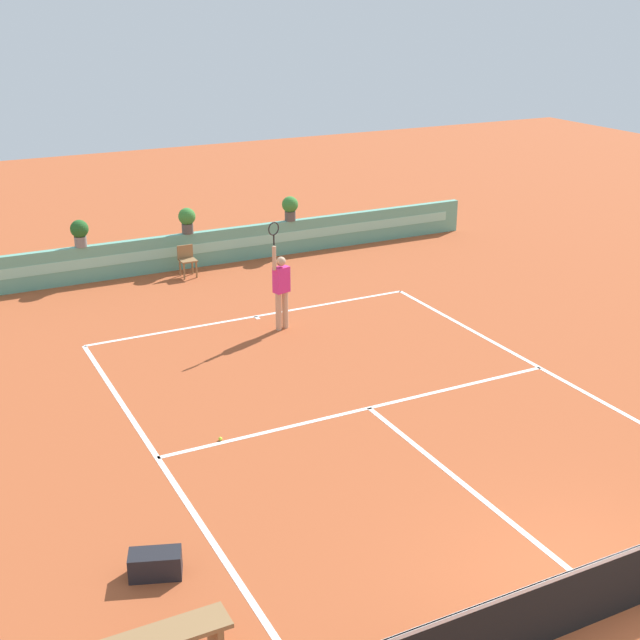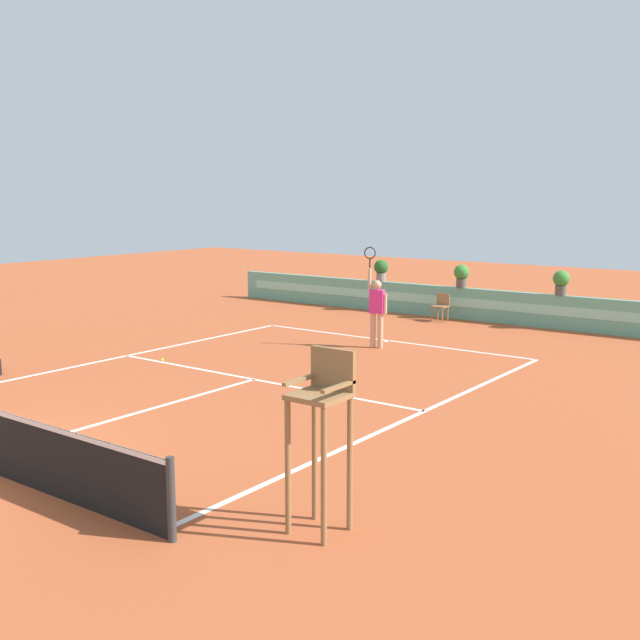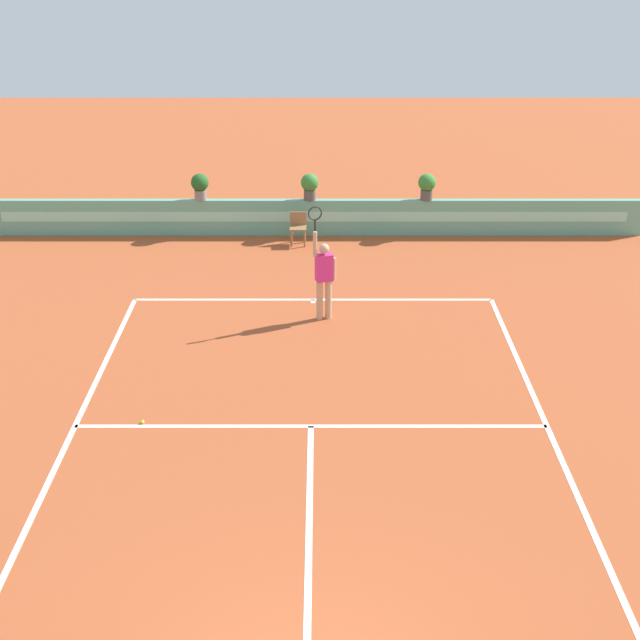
% 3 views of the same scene
% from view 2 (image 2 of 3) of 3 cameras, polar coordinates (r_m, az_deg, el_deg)
% --- Properties ---
extents(ground_plane, '(60.00, 60.00, 0.00)m').
position_cam_2_polar(ground_plane, '(16.25, -5.84, -4.65)').
color(ground_plane, '#A84C28').
extents(court_lines, '(8.32, 11.94, 0.01)m').
position_cam_2_polar(court_lines, '(16.77, -4.19, -4.18)').
color(court_lines, white).
rests_on(court_lines, ground).
extents(back_wall_barrier, '(18.00, 0.21, 1.00)m').
position_cam_2_polar(back_wall_barrier, '(24.70, 10.58, 1.20)').
color(back_wall_barrier, '#60A88E').
rests_on(back_wall_barrier, ground).
extents(umpire_chair, '(0.60, 0.60, 2.14)m').
position_cam_2_polar(umpire_chair, '(8.93, 0.17, -7.31)').
color(umpire_chair, olive).
rests_on(umpire_chair, ground).
extents(ball_kid_chair, '(0.44, 0.44, 0.85)m').
position_cam_2_polar(ball_kid_chair, '(24.24, 8.92, 1.04)').
color(ball_kid_chair, olive).
rests_on(ball_kid_chair, ground).
extents(tennis_player, '(0.60, 0.31, 2.58)m').
position_cam_2_polar(tennis_player, '(19.73, 4.20, 0.94)').
color(tennis_player, tan).
rests_on(tennis_player, ground).
extents(tennis_ball_near_baseline, '(0.07, 0.07, 0.07)m').
position_cam_2_polar(tennis_ball_near_baseline, '(18.63, -11.56, -2.89)').
color(tennis_ball_near_baseline, '#CCE033').
rests_on(tennis_ball_near_baseline, ground).
extents(potted_plant_left, '(0.48, 0.48, 0.72)m').
position_cam_2_polar(potted_plant_left, '(26.08, 4.53, 3.76)').
color(potted_plant_left, gray).
rests_on(potted_plant_left, back_wall_barrier).
extents(potted_plant_centre, '(0.48, 0.48, 0.72)m').
position_cam_2_polar(potted_plant_centre, '(24.64, 10.39, 3.32)').
color(potted_plant_centre, '#514C47').
rests_on(potted_plant_centre, back_wall_barrier).
extents(potted_plant_right, '(0.48, 0.48, 0.72)m').
position_cam_2_polar(potted_plant_right, '(23.43, 17.36, 2.76)').
color(potted_plant_right, '#514C47').
rests_on(potted_plant_right, back_wall_barrier).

